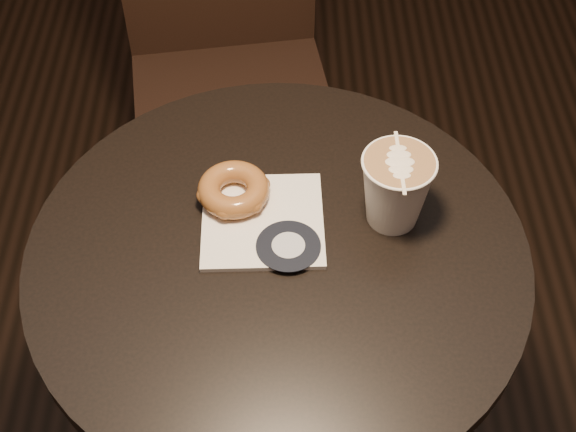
{
  "coord_description": "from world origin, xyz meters",
  "views": [
    {
      "loc": [
        0.01,
        -0.68,
        1.63
      ],
      "look_at": [
        0.01,
        0.03,
        0.79
      ],
      "focal_mm": 50.0,
      "sensor_mm": 36.0,
      "label": 1
    }
  ],
  "objects": [
    {
      "name": "chair",
      "position": [
        -0.11,
        0.71,
        0.58
      ],
      "size": [
        0.47,
        0.47,
        1.05
      ],
      "rotation": [
        0.0,
        0.0,
        0.14
      ],
      "color": "black",
      "rests_on": "ground"
    },
    {
      "name": "pastry_bag",
      "position": [
        -0.02,
        0.05,
        0.75
      ],
      "size": [
        0.17,
        0.17,
        0.01
      ],
      "primitive_type": "cube",
      "rotation": [
        0.0,
        0.0,
        0.01
      ],
      "color": "white",
      "rests_on": "cafe_table"
    },
    {
      "name": "latte_cup",
      "position": [
        0.16,
        0.06,
        0.81
      ],
      "size": [
        0.1,
        0.1,
        0.11
      ],
      "primitive_type": null,
      "color": "white",
      "rests_on": "cafe_table"
    },
    {
      "name": "doughnut",
      "position": [
        -0.06,
        0.09,
        0.77
      ],
      "size": [
        0.1,
        0.1,
        0.03
      ],
      "primitive_type": "torus",
      "color": "brown",
      "rests_on": "pastry_bag"
    },
    {
      "name": "cafe_table",
      "position": [
        0.0,
        0.0,
        0.55
      ],
      "size": [
        0.7,
        0.7,
        0.75
      ],
      "color": "black",
      "rests_on": "ground"
    }
  ]
}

